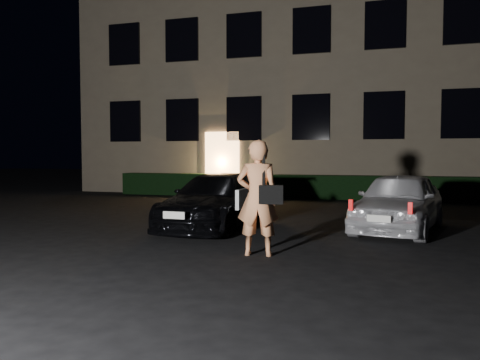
% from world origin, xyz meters
% --- Properties ---
extents(ground, '(80.00, 80.00, 0.00)m').
position_xyz_m(ground, '(0.00, 0.00, 0.00)').
color(ground, black).
rests_on(ground, ground).
extents(building, '(20.00, 8.11, 12.00)m').
position_xyz_m(building, '(-0.00, 14.99, 6.00)').
color(building, '#706250').
rests_on(building, ground).
extents(hedge, '(15.00, 0.70, 0.85)m').
position_xyz_m(hedge, '(0.00, 10.50, 0.42)').
color(hedge, black).
rests_on(hedge, ground).
extents(sedan, '(1.77, 4.10, 1.15)m').
position_xyz_m(sedan, '(-0.95, 3.02, 0.58)').
color(sedan, black).
rests_on(sedan, ground).
extents(hatch, '(2.22, 3.84, 1.23)m').
position_xyz_m(hatch, '(2.86, 3.54, 0.61)').
color(hatch, silver).
rests_on(hatch, ground).
extents(man, '(0.79, 0.52, 1.81)m').
position_xyz_m(man, '(0.65, 0.41, 0.91)').
color(man, '#DF8D5A').
rests_on(man, ground).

